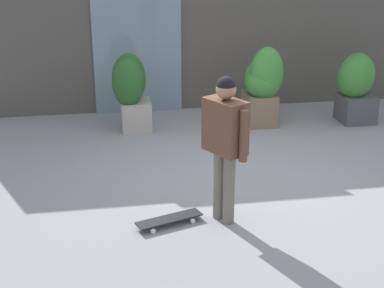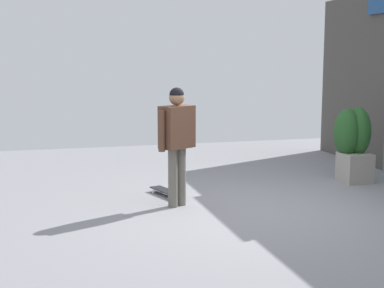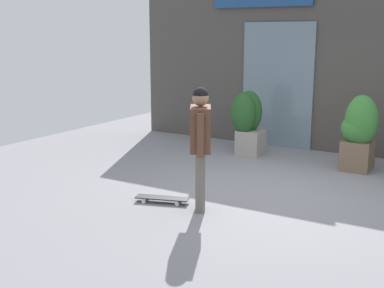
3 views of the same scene
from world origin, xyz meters
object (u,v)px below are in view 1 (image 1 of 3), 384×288
planter_box_left (130,89)px  planter_box_right (262,86)px  skateboard (169,219)px  planter_box_mid (356,84)px  skateboarder (225,135)px

planter_box_left → planter_box_right: 2.12m
skateboard → planter_box_mid: size_ratio=0.67×
planter_box_left → planter_box_mid: size_ratio=1.08×
skateboard → planter_box_right: 3.71m
skateboarder → planter_box_right: skateboarder is taller
planter_box_left → planter_box_mid: (3.72, -0.13, -0.05)m
planter_box_right → skateboarder: bearing=-113.0°
planter_box_left → planter_box_mid: bearing=-2.0°
planter_box_left → planter_box_right: planter_box_right is taller
skateboarder → skateboard: (-0.61, -0.01, -0.95)m
skateboard → planter_box_right: (1.93, 3.11, 0.60)m
skateboarder → skateboard: size_ratio=2.14×
skateboarder → planter_box_mid: size_ratio=1.43×
skateboard → planter_box_right: bearing=-140.1°
skateboard → planter_box_left: size_ratio=0.62×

